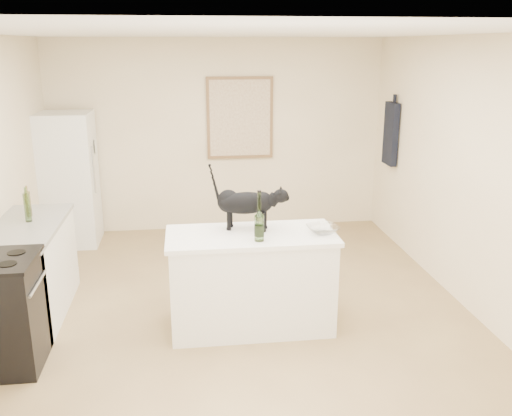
{
  "coord_description": "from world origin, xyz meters",
  "views": [
    {
      "loc": [
        -0.45,
        -4.81,
        2.5
      ],
      "look_at": [
        0.15,
        -0.15,
        1.12
      ],
      "focal_mm": 38.97,
      "sensor_mm": 36.0,
      "label": 1
    }
  ],
  "objects_px": {
    "fridge": "(68,179)",
    "glass_bowl": "(323,229)",
    "stove": "(1,314)",
    "wine_bottle": "(259,219)",
    "black_cat": "(246,206)"
  },
  "relations": [
    {
      "from": "stove",
      "to": "wine_bottle",
      "type": "xyz_separation_m",
      "value": [
        2.1,
        0.21,
        0.64
      ]
    },
    {
      "from": "fridge",
      "to": "stove",
      "type": "bearing_deg",
      "value": -90.0
    },
    {
      "from": "stove",
      "to": "black_cat",
      "type": "height_order",
      "value": "black_cat"
    },
    {
      "from": "stove",
      "to": "glass_bowl",
      "type": "bearing_deg",
      "value": 7.13
    },
    {
      "from": "fridge",
      "to": "glass_bowl",
      "type": "bearing_deg",
      "value": -44.29
    },
    {
      "from": "black_cat",
      "to": "glass_bowl",
      "type": "bearing_deg",
      "value": -0.1
    },
    {
      "from": "wine_bottle",
      "to": "glass_bowl",
      "type": "height_order",
      "value": "wine_bottle"
    },
    {
      "from": "stove",
      "to": "black_cat",
      "type": "relative_size",
      "value": 1.43
    },
    {
      "from": "stove",
      "to": "black_cat",
      "type": "bearing_deg",
      "value": 14.69
    },
    {
      "from": "wine_bottle",
      "to": "black_cat",
      "type": "bearing_deg",
      "value": 103.89
    },
    {
      "from": "wine_bottle",
      "to": "glass_bowl",
      "type": "xyz_separation_m",
      "value": [
        0.58,
        0.13,
        -0.16
      ]
    },
    {
      "from": "black_cat",
      "to": "glass_bowl",
      "type": "relative_size",
      "value": 2.32
    },
    {
      "from": "stove",
      "to": "fridge",
      "type": "distance_m",
      "value": 2.98
    },
    {
      "from": "stove",
      "to": "black_cat",
      "type": "distance_m",
      "value": 2.19
    },
    {
      "from": "stove",
      "to": "glass_bowl",
      "type": "xyz_separation_m",
      "value": [
        2.68,
        0.34,
        0.48
      ]
    }
  ]
}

